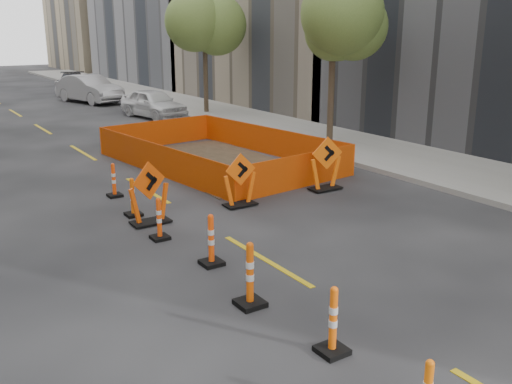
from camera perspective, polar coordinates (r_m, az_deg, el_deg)
ground_plane at (r=8.71m, az=16.41°, el=-15.18°), size 140.00×140.00×0.00m
sidewalk_right at (r=22.76m, az=8.49°, el=4.94°), size 4.00×90.00×0.15m
tree_r_b at (r=21.94m, az=7.77°, el=16.26°), size 2.80×2.80×5.95m
tree_r_c at (r=30.24m, az=-5.18°, el=16.27°), size 2.80×2.80×5.95m
channelizer_3 at (r=8.20m, az=7.72°, el=-12.59°), size 0.40×0.40×1.03m
channelizer_4 at (r=9.38m, az=-0.61°, el=-8.23°), size 0.44×0.44×1.12m
channelizer_5 at (r=10.99m, az=-4.51°, el=-4.78°), size 0.41×0.41×1.03m
channelizer_6 at (r=12.46m, az=-9.67°, el=-2.64°), size 0.37×0.37×0.94m
channelizer_7 at (r=14.12m, az=-12.24°, el=-0.49°), size 0.38×0.38×0.96m
channelizer_8 at (r=15.85m, az=-14.04°, el=1.17°), size 0.37×0.37×0.93m
chevron_sign_left at (r=13.40m, az=-10.64°, el=-0.09°), size 1.13×0.85×1.50m
chevron_sign_center at (r=14.51m, az=-1.62°, el=1.23°), size 0.97×0.63×1.40m
chevron_sign_right at (r=16.08m, az=7.01°, el=2.84°), size 1.13×0.83×1.53m
safety_fence at (r=19.18m, az=-3.87°, el=4.26°), size 5.52×8.38×0.99m
parked_car_near at (r=29.64m, az=-10.22°, el=8.71°), size 2.37×4.47×1.45m
parked_car_mid at (r=36.61m, az=-16.33°, el=9.87°), size 3.05×5.33×1.66m
parked_car_far at (r=42.04m, az=-17.89°, el=10.29°), size 3.28×5.15×1.39m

